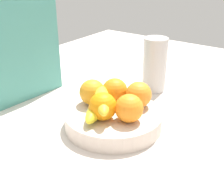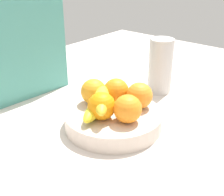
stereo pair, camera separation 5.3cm
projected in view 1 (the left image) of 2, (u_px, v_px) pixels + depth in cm
name	position (u px, v px, depth cm)	size (l,w,h in cm)	color
ground_plane	(120.00, 126.00, 86.15)	(180.00, 140.00, 3.00)	beige
fruit_bowl	(112.00, 119.00, 82.48)	(26.47, 26.47, 4.53)	beige
orange_front_left	(139.00, 95.00, 82.55)	(7.24, 7.24, 7.24)	orange
orange_front_right	(115.00, 91.00, 84.77)	(7.24, 7.24, 7.24)	orange
orange_center	(92.00, 92.00, 84.04)	(7.24, 7.24, 7.24)	orange
orange_back_left	(102.00, 106.00, 76.33)	(7.24, 7.24, 7.24)	orange
orange_back_right	(129.00, 108.00, 75.30)	(7.24, 7.24, 7.24)	orange
banana_bunch	(100.00, 103.00, 79.00)	(17.28, 14.08, 6.20)	yellow
cutting_board	(21.00, 45.00, 91.18)	(28.00, 1.80, 36.00)	teal
thermos_tumbler	(155.00, 65.00, 101.67)	(8.03, 8.03, 18.34)	#BDB8B4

